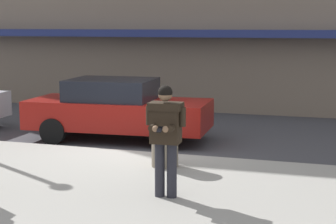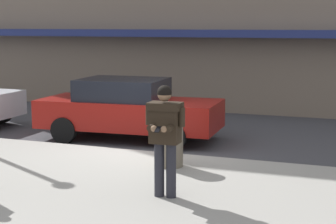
% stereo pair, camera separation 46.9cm
% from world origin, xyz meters
% --- Properties ---
extents(ground_plane, '(80.00, 80.00, 0.00)m').
position_xyz_m(ground_plane, '(0.00, 0.00, 0.00)').
color(ground_plane, '#3D3D42').
extents(sidewalk, '(32.00, 5.30, 0.14)m').
position_xyz_m(sidewalk, '(1.00, -2.85, 0.07)').
color(sidewalk, '#99968E').
rests_on(sidewalk, ground).
extents(curb_paint_line, '(28.00, 0.12, 0.01)m').
position_xyz_m(curb_paint_line, '(1.00, 0.05, 0.00)').
color(curb_paint_line, silver).
rests_on(curb_paint_line, ground).
extents(parked_sedan_mid, '(4.61, 2.15, 1.54)m').
position_xyz_m(parked_sedan_mid, '(-1.07, 1.39, 0.79)').
color(parked_sedan_mid, maroon).
rests_on(parked_sedan_mid, ground).
extents(man_texting_on_phone, '(0.65, 0.59, 1.81)m').
position_xyz_m(man_texting_on_phone, '(1.69, -3.16, 1.25)').
color(man_texting_on_phone, '#23232B').
rests_on(man_texting_on_phone, sidewalk).
extents(trash_bin, '(0.55, 0.55, 0.98)m').
position_xyz_m(trash_bin, '(1.06, -1.28, 0.63)').
color(trash_bin, '#665B4C').
rests_on(trash_bin, sidewalk).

